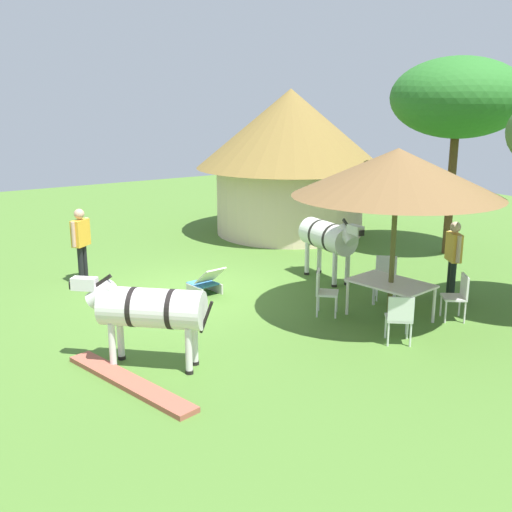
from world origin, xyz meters
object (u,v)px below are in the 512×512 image
guest_beside_umbrella (453,253)px  zebra_by_umbrella (149,309)px  patio_chair_near_hut (400,316)px  zebra_nearest_camera (329,237)px  patio_chair_west_end (323,289)px  striped_lounge_chair (206,283)px  standing_watcher (81,238)px  patio_chair_near_lawn (458,294)px  patio_chair_east_end (386,274)px  thatched_hut (290,154)px  acacia_tree_right_background (458,98)px  patio_dining_table (391,286)px  shade_umbrella (397,172)px

guest_beside_umbrella → zebra_by_umbrella: size_ratio=0.92×
patio_chair_near_hut → zebra_nearest_camera: bearing=106.6°
patio_chair_west_end → zebra_by_umbrella: zebra_by_umbrella is taller
patio_chair_near_hut → striped_lounge_chair: (-4.31, -1.43, -0.26)m
standing_watcher → zebra_by_umbrella: 5.19m
patio_chair_west_end → guest_beside_umbrella: 3.04m
standing_watcher → striped_lounge_chair: (2.41, 1.92, -0.78)m
patio_chair_near_lawn → patio_chair_east_end: bearing=42.4°
patio_chair_near_hut → guest_beside_umbrella: 3.05m
patio_chair_near_lawn → striped_lounge_chair: size_ratio=1.05×
thatched_hut → striped_lounge_chair: 7.03m
patio_chair_near_lawn → guest_beside_umbrella: (-0.92, 0.93, 0.49)m
thatched_hut → patio_chair_west_end: thatched_hut is taller
patio_chair_east_end → zebra_nearest_camera: 1.77m
patio_chair_east_end → acacia_tree_right_background: 5.86m
striped_lounge_chair → zebra_by_umbrella: size_ratio=0.47×
patio_chair_near_lawn → patio_chair_west_end: same height
patio_chair_west_end → zebra_nearest_camera: bearing=-178.5°
patio_dining_table → standing_watcher: standing_watcher is taller
patio_dining_table → guest_beside_umbrella: size_ratio=0.99×
guest_beside_umbrella → patio_chair_near_lawn: bearing=-15.0°
shade_umbrella → striped_lounge_chair: shade_umbrella is taller
thatched_hut → patio_dining_table: bearing=-22.4°
thatched_hut → guest_beside_umbrella: bearing=-8.4°
acacia_tree_right_background → patio_chair_near_lawn: bearing=-48.2°
striped_lounge_chair → zebra_nearest_camera: 3.08m
patio_chair_near_hut → guest_beside_umbrella: guest_beside_umbrella is taller
shade_umbrella → patio_chair_near_hut: 2.66m
patio_chair_near_hut → patio_chair_near_lawn: 1.87m
patio_dining_table → patio_chair_near_lawn: 1.30m
shade_umbrella → patio_chair_near_lawn: size_ratio=4.34×
patio_chair_east_end → patio_chair_west_end: size_ratio=1.00×
zebra_by_umbrella → striped_lounge_chair: bearing=0.6°
patio_chair_near_hut → guest_beside_umbrella: bearing=61.3°
shade_umbrella → guest_beside_umbrella: bearing=94.4°
thatched_hut → patio_chair_near_hut: (8.39, -3.85, -1.95)m
patio_chair_near_lawn → standing_watcher: (-6.48, -5.20, 0.52)m
acacia_tree_right_background → zebra_by_umbrella: bearing=-76.9°
thatched_hut → patio_chair_near_lawn: 8.61m
thatched_hut → standing_watcher: 7.53m
guest_beside_umbrella → acacia_tree_right_background: acacia_tree_right_background is taller
patio_dining_table → patio_chair_near_lawn: patio_chair_near_lawn is taller
thatched_hut → patio_chair_near_hut: bearing=-24.7°
patio_chair_near_lawn → zebra_by_umbrella: (-1.32, -5.82, 0.45)m
patio_chair_west_end → striped_lounge_chair: (-2.40, -1.31, -0.26)m
striped_lounge_chair → patio_chair_near_hut: bearing=-78.7°
patio_chair_near_hut → standing_watcher: size_ratio=0.52×
zebra_nearest_camera → acacia_tree_right_background: 5.39m
guest_beside_umbrella → striped_lounge_chair: size_ratio=1.96×
patio_chair_near_hut → acacia_tree_right_background: acacia_tree_right_background is taller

